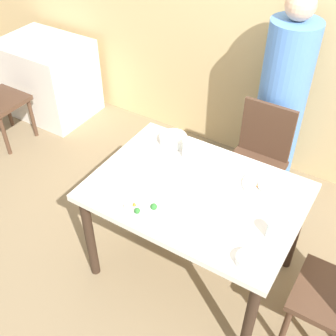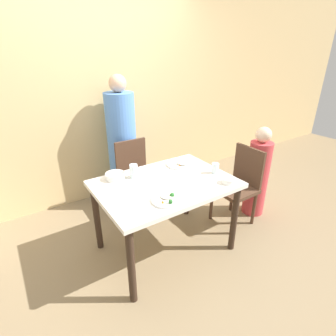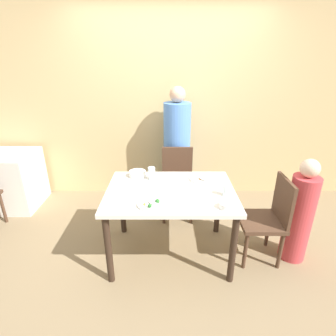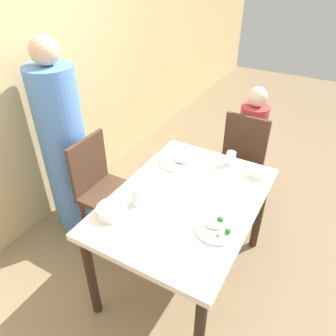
{
  "view_description": "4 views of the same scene",
  "coord_description": "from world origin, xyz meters",
  "views": [
    {
      "loc": [
        0.78,
        -1.57,
        2.39
      ],
      "look_at": [
        -0.14,
        -0.07,
        0.88
      ],
      "focal_mm": 45.0,
      "sensor_mm": 36.0,
      "label": 1
    },
    {
      "loc": [
        -1.12,
        -1.73,
        1.81
      ],
      "look_at": [
        0.07,
        0.07,
        0.83
      ],
      "focal_mm": 28.0,
      "sensor_mm": 36.0,
      "label": 2
    },
    {
      "loc": [
        -0.02,
        -2.17,
        1.87
      ],
      "look_at": [
        -0.03,
        0.01,
        0.95
      ],
      "focal_mm": 28.0,
      "sensor_mm": 36.0,
      "label": 3
    },
    {
      "loc": [
        -1.42,
        -0.68,
        2.04
      ],
      "look_at": [
        -0.06,
        0.09,
        0.97
      ],
      "focal_mm": 35.0,
      "sensor_mm": 36.0,
      "label": 4
    }
  ],
  "objects": [
    {
      "name": "ground_plane",
      "position": [
        0.0,
        0.0,
        0.0
      ],
      "size": [
        10.0,
        10.0,
        0.0
      ],
      "primitive_type": "plane",
      "color": "#847051"
    },
    {
      "name": "wall_back",
      "position": [
        0.0,
        1.4,
        1.35
      ],
      "size": [
        10.0,
        0.06,
        2.7
      ],
      "color": "tan",
      "rests_on": "ground_plane"
    },
    {
      "name": "dining_table",
      "position": [
        0.0,
        0.0,
        0.64
      ],
      "size": [
        1.2,
        0.85,
        0.73
      ],
      "color": "silver",
      "rests_on": "ground_plane"
    },
    {
      "name": "chair_adult_spot",
      "position": [
        0.09,
        0.76,
        0.47
      ],
      "size": [
        0.4,
        0.4,
        0.86
      ],
      "color": "#4C3323",
      "rests_on": "ground_plane"
    },
    {
      "name": "chair_child_spot",
      "position": [
        0.94,
        -0.05,
        0.47
      ],
      "size": [
        0.4,
        0.4,
        0.86
      ],
      "rotation": [
        0.0,
        0.0,
        -1.57
      ],
      "color": "#4C3323",
      "rests_on": "ground_plane"
    },
    {
      "name": "person_adult",
      "position": [
        0.09,
        1.11,
        0.72
      ],
      "size": [
        0.35,
        0.35,
        1.56
      ],
      "color": "#5184D1",
      "rests_on": "ground_plane"
    },
    {
      "name": "person_child",
      "position": [
        1.23,
        -0.05,
        0.49
      ],
      "size": [
        0.25,
        0.25,
        1.06
      ],
      "color": "#C63D42",
      "rests_on": "ground_plane"
    },
    {
      "name": "bowl_curry",
      "position": [
        -0.34,
        0.31,
        0.76
      ],
      "size": [
        0.18,
        0.18,
        0.06
      ],
      "color": "white",
      "rests_on": "dining_table"
    },
    {
      "name": "plate_rice_adult",
      "position": [
        -0.16,
        -0.27,
        0.75
      ],
      "size": [
        0.23,
        0.23,
        0.06
      ],
      "color": "white",
      "rests_on": "dining_table"
    },
    {
      "name": "plate_rice_child",
      "position": [
        0.33,
        0.23,
        0.75
      ],
      "size": [
        0.27,
        0.27,
        0.05
      ],
      "color": "white",
      "rests_on": "dining_table"
    },
    {
      "name": "bowl_rice_small",
      "position": [
        0.45,
        -0.32,
        0.76
      ],
      "size": [
        0.11,
        0.11,
        0.05
      ],
      "color": "white",
      "rests_on": "dining_table"
    },
    {
      "name": "glass_water_tall",
      "position": [
        -0.19,
        0.23,
        0.8
      ],
      "size": [
        0.07,
        0.07,
        0.13
      ],
      "color": "silver",
      "rests_on": "dining_table"
    },
    {
      "name": "glass_water_short",
      "position": [
        0.5,
        -0.11,
        0.78
      ],
      "size": [
        0.07,
        0.07,
        0.1
      ],
      "color": "silver",
      "rests_on": "dining_table"
    },
    {
      "name": "napkin_folded",
      "position": [
        -0.02,
        0.33,
        0.73
      ],
      "size": [
        0.14,
        0.14,
        0.01
      ],
      "color": "white",
      "rests_on": "dining_table"
    },
    {
      "name": "fork_steel",
      "position": [
        -0.37,
        -0.11,
        0.73
      ],
      "size": [
        0.17,
        0.09,
        0.01
      ],
      "color": "silver",
      "rests_on": "dining_table"
    },
    {
      "name": "spoon_steel",
      "position": [
        -0.0,
        0.09,
        0.73
      ],
      "size": [
        0.17,
        0.09,
        0.01
      ],
      "color": "silver",
      "rests_on": "dining_table"
    }
  ]
}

